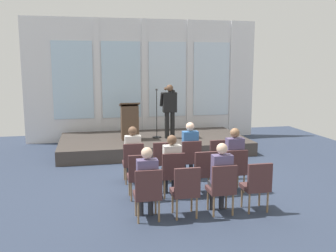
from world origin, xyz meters
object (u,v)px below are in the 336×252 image
Objects in this scene: chair_r0_c0 at (133,160)px; audience_r1_c1 at (171,162)px; audience_r0_c2 at (190,147)px; chair_r1_c2 at (204,170)px; audience_r1_c3 at (234,156)px; chair_r2_c3 at (257,184)px; speaker at (170,107)px; chair_r2_c0 at (148,191)px; audience_r2_c2 at (221,174)px; chair_r0_c2 at (190,157)px; chair_r1_c1 at (172,172)px; chair_r0_c3 at (218,156)px; mic_stand at (157,127)px; chair_r1_c0 at (139,174)px; audience_r0_c0 at (133,151)px; chair_r2_c2 at (222,186)px; chair_r0_c1 at (162,159)px; lectern at (130,122)px; audience_r2_c0 at (147,179)px; chair_r2_c1 at (186,189)px; chair_r1_c3 at (235,168)px.

audience_r1_c1 is (0.68, -1.00, 0.18)m from chair_r0_c0.
audience_r0_c2 is 1.27m from audience_r1_c1.
audience_r1_c3 is (0.68, 0.08, 0.23)m from chair_r1_c2.
chair_r2_c3 is at bearing -73.18° from audience_r0_c2.
speaker is 1.79× the size of chair_r1_c2.
chair_r2_c0 is at bearing -106.11° from speaker.
audience_r2_c2 is (0.68, -1.08, 0.01)m from audience_r1_c1.
audience_r2_c2 is at bearing -90.00° from chair_r0_c2.
chair_r1_c1 is at bearing 57.93° from chair_r2_c0.
chair_r0_c3 is at bearing 0.00° from chair_r0_c0.
mic_stand is 4.29m from audience_r1_c3.
chair_r1_c0 is at bearing 151.99° from chair_r2_c3.
chair_r0_c0 is 0.72× the size of audience_r0_c0.
chair_r2_c2 is at bearing -90.00° from audience_r2_c2.
audience_r0_c0 is at bearing 177.68° from chair_r0_c3.
audience_r0_c2 is (1.35, 0.08, 0.22)m from chair_r0_c0.
chair_r1_c2 is at bearing 90.00° from chair_r2_c2.
chair_r0_c1 is 1.35m from chair_r0_c3.
lectern is 1.23× the size of chair_r1_c1.
audience_r0_c2 reaches higher than chair_r2_c3.
chair_r1_c2 and chair_r2_c3 have the same top height.
lectern reaches higher than chair_r0_c0.
chair_r0_c3 and chair_r1_c0 have the same top height.
chair_r2_c2 is (0.23, -5.35, -0.20)m from mic_stand.
chair_r1_c0 is 0.72× the size of audience_r2_c0.
chair_r0_c1 is 1.00× the size of chair_r2_c3.
chair_r0_c0 is at bearing -90.00° from audience_r0_c0.
speaker is 3.29m from chair_r0_c1.
lectern is 3.14m from chair_r0_c0.
chair_r0_c3 is at bearing 57.93° from chair_r2_c1.
chair_r0_c3 and chair_r1_c1 have the same top height.
chair_r1_c0 is at bearing -90.00° from chair_r0_c0.
lectern is at bearing 94.51° from chair_r2_c1.
mic_stand is 1.65× the size of chair_r0_c2.
audience_r1_c1 reaches higher than chair_r0_c2.
chair_r1_c3 is (0.68, -1.16, -0.22)m from audience_r0_c2.
audience_r1_c1 is 0.71m from chair_r1_c2.
chair_r2_c2 is (1.35, 0.00, 0.00)m from chair_r2_c0.
chair_r1_c1 is (0.42, -4.18, -0.42)m from lectern.
audience_r0_c0 is 1.18m from chair_r1_c0.
chair_r0_c0 is 1.00× the size of chair_r1_c2.
audience_r0_c2 reaches higher than chair_r2_c0.
audience_r0_c2 is 1.45× the size of chair_r1_c0.
audience_r2_c0 is 0.71m from chair_r2_c1.
chair_r1_c2 is 1.69m from audience_r2_c0.
chair_r2_c1 is at bearing -90.00° from audience_r1_c1.
audience_r0_c0 reaches higher than chair_r1_c2.
audience_r0_c0 is 1.00× the size of audience_r2_c2.
chair_r2_c0 and chair_r2_c2 have the same top height.
speaker is 4.15m from audience_r1_c3.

